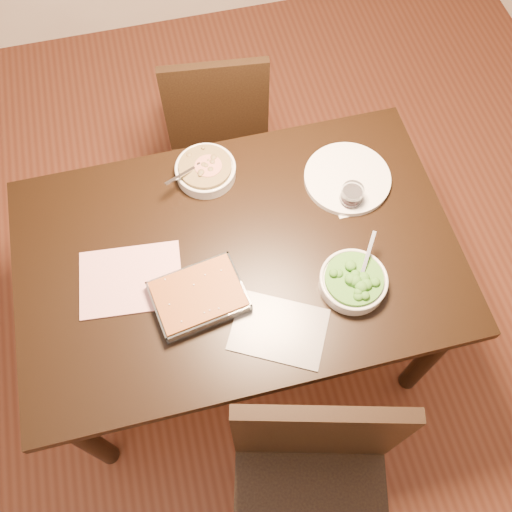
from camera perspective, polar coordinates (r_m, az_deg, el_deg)
ground at (r=2.50m, az=-1.39°, el=-7.67°), size 4.00×4.00×0.00m
table at (r=1.90m, az=-1.81°, el=-1.04°), size 1.40×0.90×0.75m
magazine_a at (r=1.81m, az=-12.41°, el=-2.29°), size 0.34×0.26×0.01m
magazine_b at (r=1.71m, az=2.31°, el=-7.35°), size 0.33×0.30×0.00m
coaster at (r=1.93m, az=9.33°, el=5.23°), size 0.10×0.10×0.00m
stew_bowl at (r=1.95m, az=-5.06°, el=8.57°), size 0.21×0.21×0.08m
broccoli_bowl at (r=1.76m, az=9.70°, el=-2.48°), size 0.21×0.22×0.08m
baking_dish at (r=1.73m, az=-5.75°, el=-4.05°), size 0.30×0.24×0.05m
wine_tumbler at (r=1.89m, az=9.53°, el=5.94°), size 0.07×0.07×0.08m
dinner_plate at (r=1.97m, az=9.11°, el=7.68°), size 0.29×0.29×0.02m
chair_near at (r=1.82m, az=5.66°, el=-22.03°), size 0.57×0.57×0.99m
chair_far at (r=2.49m, az=-3.98°, el=13.94°), size 0.45×0.45×0.87m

